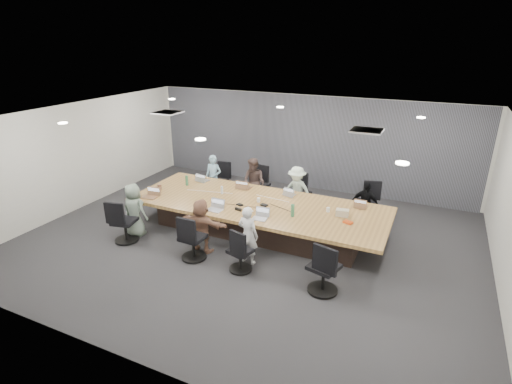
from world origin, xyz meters
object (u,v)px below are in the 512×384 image
at_px(mug_brown, 160,187).
at_px(person_3, 365,204).
at_px(person_1, 254,183).
at_px(person_4, 134,210).
at_px(chair_1, 259,188).
at_px(snack_packet, 348,222).
at_px(bottle_green_left, 187,180).
at_px(chair_2, 301,196).
at_px(chair_0, 220,183).
at_px(laptop_2, 289,194).
at_px(laptop_4, 149,197).
at_px(bottle_clear, 222,190).
at_px(stapler, 238,209).
at_px(chair_6, 240,254).
at_px(laptop_6, 259,219).
at_px(person_6, 248,235).
at_px(chair_4, 125,225).
at_px(chair_7, 324,271).
at_px(person_5, 202,226).
at_px(chair_3, 367,206).
at_px(laptop_5, 214,210).
at_px(laptop_0, 203,180).
at_px(conference_table, 258,216).
at_px(person_2, 297,191).
at_px(person_0, 213,178).
at_px(laptop_3, 361,206).
at_px(laptop_1, 245,187).
at_px(chair_5, 193,241).
at_px(canvas_bag, 342,213).
at_px(bottle_green_right, 293,210).

bearing_deg(mug_brown, person_3, 17.90).
relative_size(person_1, person_4, 1.07).
bearing_deg(chair_1, snack_packet, 154.24).
bearing_deg(bottle_green_left, chair_2, 27.50).
relative_size(chair_0, laptop_2, 2.52).
bearing_deg(laptop_4, bottle_clear, 25.66).
bearing_deg(stapler, chair_6, -51.08).
height_order(person_3, laptop_6, person_3).
bearing_deg(person_6, laptop_2, -85.74).
relative_size(chair_4, mug_brown, 6.79).
distance_m(chair_1, chair_4, 3.84).
bearing_deg(person_6, person_1, -60.74).
height_order(chair_7, mug_brown, chair_7).
xyz_separation_m(laptop_2, laptop_4, (-3.00, -1.60, 0.00)).
relative_size(person_3, person_5, 0.96).
bearing_deg(chair_3, laptop_2, 10.47).
relative_size(laptop_5, person_6, 0.28).
bearing_deg(laptop_2, laptop_5, 66.59).
height_order(chair_4, laptop_0, chair_4).
bearing_deg(person_4, conference_table, -150.60).
relative_size(mug_brown, snack_packet, 0.67).
relative_size(laptop_0, person_2, 0.25).
xyz_separation_m(person_5, stapler, (0.49, 0.77, 0.17)).
xyz_separation_m(chair_4, chair_7, (4.60, 0.00, 0.02)).
distance_m(person_2, laptop_2, 0.56).
distance_m(chair_4, laptop_4, 0.96).
bearing_deg(person_5, person_1, -87.84).
bearing_deg(laptop_5, chair_6, -37.70).
relative_size(person_0, laptop_4, 3.64).
bearing_deg(chair_7, person_4, -169.20).
bearing_deg(chair_3, chair_1, -16.79).
distance_m(person_4, person_5, 1.82).
height_order(laptop_3, bottle_clear, bottle_clear).
bearing_deg(person_1, person_0, -173.13).
height_order(person_5, person_6, person_6).
bearing_deg(chair_2, laptop_1, 54.14).
distance_m(chair_5, laptop_1, 2.52).
bearing_deg(person_4, chair_1, -119.12).
xyz_separation_m(conference_table, laptop_2, (0.48, 0.80, 0.35)).
bearing_deg(stapler, laptop_1, 120.90).
relative_size(chair_6, canvas_bag, 2.68).
relative_size(chair_5, bottle_clear, 4.11).
height_order(laptop_6, bottle_clear, bottle_clear).
relative_size(chair_5, bottle_green_right, 2.96).
relative_size(chair_2, person_5, 0.64).
xyz_separation_m(chair_6, person_1, (-1.14, 3.05, 0.32)).
xyz_separation_m(chair_5, snack_packet, (2.85, 1.51, 0.35)).
bearing_deg(person_2, canvas_bag, -31.39).
distance_m(laptop_1, person_6, 2.43).
xyz_separation_m(chair_6, laptop_3, (1.83, 2.50, 0.39)).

